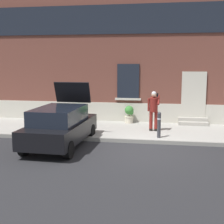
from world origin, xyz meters
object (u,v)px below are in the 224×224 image
at_px(bollard_near_person, 159,124).
at_px(planter_terracotta, 76,112).
at_px(person_on_phone, 154,108).
at_px(hatchback_car_black, 60,126).
at_px(planter_cream, 129,114).

height_order(bollard_near_person, planter_terracotta, bollard_near_person).
bearing_deg(person_on_phone, planter_terracotta, 155.68).
height_order(hatchback_car_black, planter_cream, hatchback_car_black).
bearing_deg(planter_cream, hatchback_car_black, -116.58).
bearing_deg(bollard_near_person, person_on_phone, 102.16).
bearing_deg(planter_cream, planter_terracotta, 179.40).
bearing_deg(person_on_phone, hatchback_car_black, -143.94).
xyz_separation_m(bollard_near_person, person_on_phone, (-0.26, 1.21, 0.44)).
bearing_deg(planter_terracotta, hatchback_car_black, -81.77).
bearing_deg(planter_cream, bollard_near_person, -62.21).
relative_size(person_on_phone, planter_terracotta, 2.03).
relative_size(planter_terracotta, planter_cream, 1.00).
xyz_separation_m(person_on_phone, planter_cream, (-1.24, 1.64, -0.55)).
height_order(bollard_near_person, person_on_phone, person_on_phone).
height_order(hatchback_car_black, bollard_near_person, hatchback_car_black).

